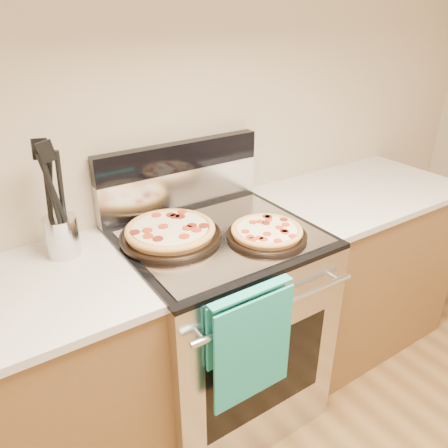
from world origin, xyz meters
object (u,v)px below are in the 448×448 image
range_body (220,328)px  pepperoni_pizza_back (170,232)px  utensil_crock (62,236)px  pepperoni_pizza_front (267,232)px

range_body → pepperoni_pizza_back: (-0.18, 0.07, 0.50)m
range_body → utensil_crock: utensil_crock is taller
range_body → pepperoni_pizza_back: size_ratio=2.32×
pepperoni_pizza_back → pepperoni_pizza_front: 0.37m
pepperoni_pizza_front → utensil_crock: bearing=154.1°
pepperoni_pizza_front → range_body: bearing=136.1°
range_body → pepperoni_pizza_back: pepperoni_pizza_back is taller
pepperoni_pizza_back → utensil_crock: (-0.37, 0.13, 0.03)m
pepperoni_pizza_back → pepperoni_pizza_front: bearing=-32.4°
range_body → pepperoni_pizza_front: 0.53m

